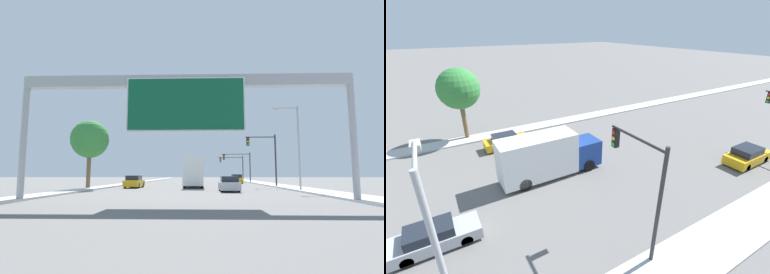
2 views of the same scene
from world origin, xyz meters
The scene contains 8 objects.
median_strip_left centered at (-10.75, 60.00, 0.07)m, with size 2.00×120.00×0.15m.
car_near_left centered at (-7.00, 35.54, 0.68)m, with size 1.71×4.29×1.44m.
car_far_left centered at (3.50, 28.54, 0.67)m, with size 1.75×4.59×1.41m.
car_far_center centered at (7.00, 52.87, 0.73)m, with size 1.88×4.52×1.55m.
truck_box_primary centered at (0.00, 36.89, 1.81)m, with size 2.31×8.34×3.59m.
traffic_light_near_intersection centered at (9.11, 38.00, 4.36)m, with size 3.82×0.32×6.57m.
palm_tree_background centered at (-11.36, 32.52, 5.39)m, with size 4.14×4.14×7.50m.
street_lamp_right centered at (10.04, 29.18, 4.86)m, with size 2.49×0.28×8.20m.
Camera 2 is at (16.62, 29.84, 11.22)m, focal length 24.00 mm.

